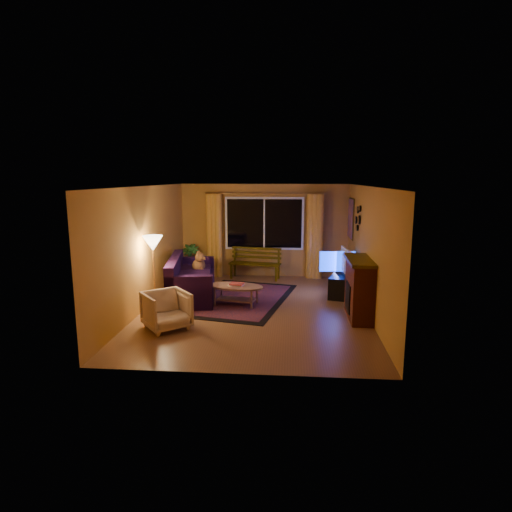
# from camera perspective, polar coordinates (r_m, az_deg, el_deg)

# --- Properties ---
(floor) EXTENTS (4.50, 6.00, 0.02)m
(floor) POSITION_cam_1_polar(r_m,az_deg,el_deg) (8.92, -0.16, -7.06)
(floor) COLOR brown
(floor) RESTS_ON ground
(ceiling) EXTENTS (4.50, 6.00, 0.02)m
(ceiling) POSITION_cam_1_polar(r_m,az_deg,el_deg) (8.51, -0.17, 9.34)
(ceiling) COLOR white
(ceiling) RESTS_ON ground
(wall_back) EXTENTS (4.50, 0.02, 2.50)m
(wall_back) POSITION_cam_1_polar(r_m,az_deg,el_deg) (11.59, 1.12, 3.40)
(wall_back) COLOR #BD8335
(wall_back) RESTS_ON ground
(wall_left) EXTENTS (0.02, 6.00, 2.50)m
(wall_left) POSITION_cam_1_polar(r_m,az_deg,el_deg) (9.10, -14.49, 1.11)
(wall_left) COLOR #BD8335
(wall_left) RESTS_ON ground
(wall_right) EXTENTS (0.02, 6.00, 2.50)m
(wall_right) POSITION_cam_1_polar(r_m,az_deg,el_deg) (8.73, 14.79, 0.71)
(wall_right) COLOR #BD8335
(wall_right) RESTS_ON ground
(window) EXTENTS (2.00, 0.02, 1.30)m
(window) POSITION_cam_1_polar(r_m,az_deg,el_deg) (11.51, 1.10, 4.35)
(window) COLOR black
(window) RESTS_ON wall_back
(curtain_rod) EXTENTS (3.20, 0.03, 0.03)m
(curtain_rod) POSITION_cam_1_polar(r_m,az_deg,el_deg) (11.40, 1.10, 8.33)
(curtain_rod) COLOR #BF8C3F
(curtain_rod) RESTS_ON wall_back
(curtain_left) EXTENTS (0.36, 0.36, 2.24)m
(curtain_left) POSITION_cam_1_polar(r_m,az_deg,el_deg) (11.65, -5.57, 2.74)
(curtain_left) COLOR gold
(curtain_left) RESTS_ON ground
(curtain_right) EXTENTS (0.36, 0.36, 2.24)m
(curtain_right) POSITION_cam_1_polar(r_m,az_deg,el_deg) (11.48, 7.83, 2.58)
(curtain_right) COLOR gold
(curtain_right) RESTS_ON ground
(bench) EXTENTS (1.41, 0.62, 0.41)m
(bench) POSITION_cam_1_polar(r_m,az_deg,el_deg) (11.41, -0.15, -2.04)
(bench) COLOR #3D2F02
(bench) RESTS_ON ground
(potted_plant) EXTENTS (0.57, 0.57, 0.91)m
(potted_plant) POSITION_cam_1_polar(r_m,az_deg,el_deg) (11.62, -8.82, -0.68)
(potted_plant) COLOR #235B1E
(potted_plant) RESTS_ON ground
(sofa) EXTENTS (1.32, 2.37, 0.91)m
(sofa) POSITION_cam_1_polar(r_m,az_deg,el_deg) (9.75, -8.54, -2.82)
(sofa) COLOR black
(sofa) RESTS_ON ground
(dog) EXTENTS (0.37, 0.47, 0.48)m
(dog) POSITION_cam_1_polar(r_m,az_deg,el_deg) (10.17, -7.65, -0.89)
(dog) COLOR brown
(dog) RESTS_ON sofa
(armchair) EXTENTS (0.99, 0.99, 0.75)m
(armchair) POSITION_cam_1_polar(r_m,az_deg,el_deg) (7.84, -11.84, -6.86)
(armchair) COLOR #CDAE96
(armchair) RESTS_ON ground
(floor_lamp) EXTENTS (0.33, 0.33, 1.55)m
(floor_lamp) POSITION_cam_1_polar(r_m,az_deg,el_deg) (8.81, -13.44, -2.31)
(floor_lamp) COLOR #BF8C3F
(floor_lamp) RESTS_ON ground
(rug) EXTENTS (2.57, 3.45, 0.02)m
(rug) POSITION_cam_1_polar(r_m,az_deg,el_deg) (9.57, -2.19, -5.71)
(rug) COLOR maroon
(rug) RESTS_ON ground
(coffee_table) EXTENTS (1.38, 1.38, 0.43)m
(coffee_table) POSITION_cam_1_polar(r_m,az_deg,el_deg) (9.10, -2.67, -5.25)
(coffee_table) COLOR #9C6D5B
(coffee_table) RESTS_ON ground
(tv_console) EXTENTS (0.68, 1.23, 0.49)m
(tv_console) POSITION_cam_1_polar(r_m,az_deg,el_deg) (10.07, 11.26, -3.72)
(tv_console) COLOR black
(tv_console) RESTS_ON ground
(television) EXTENTS (0.23, 1.02, 0.58)m
(television) POSITION_cam_1_polar(r_m,az_deg,el_deg) (9.95, 11.36, -0.73)
(television) COLOR black
(television) RESTS_ON tv_console
(fireplace) EXTENTS (0.40, 1.20, 1.10)m
(fireplace) POSITION_cam_1_polar(r_m,az_deg,el_deg) (8.45, 13.62, -4.41)
(fireplace) COLOR maroon
(fireplace) RESTS_ON ground
(mirror_cluster) EXTENTS (0.06, 0.60, 0.56)m
(mirror_cluster) POSITION_cam_1_polar(r_m,az_deg,el_deg) (9.92, 13.37, 5.12)
(mirror_cluster) COLOR black
(mirror_cluster) RESTS_ON wall_right
(painting) EXTENTS (0.04, 0.76, 0.96)m
(painting) POSITION_cam_1_polar(r_m,az_deg,el_deg) (11.07, 12.52, 4.90)
(painting) COLOR #E9581B
(painting) RESTS_ON wall_right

